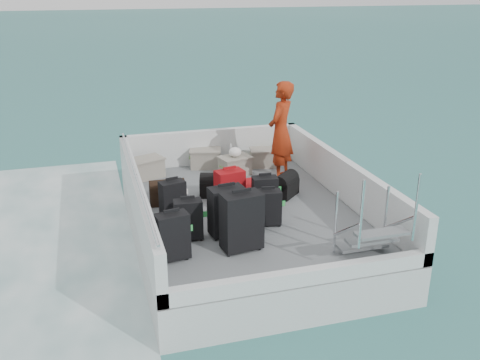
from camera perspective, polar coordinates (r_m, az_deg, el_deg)
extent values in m
plane|color=#1A5B5B|center=(9.04, 0.59, -6.64)|extent=(160.00, 160.00, 0.00)
cube|color=silver|center=(8.91, 0.59, -4.92)|extent=(3.60, 5.00, 0.60)
cube|color=slate|center=(8.78, 0.60, -3.09)|extent=(3.30, 4.70, 0.02)
cube|color=silver|center=(8.34, -10.85, -2.10)|extent=(0.14, 5.00, 0.70)
cube|color=silver|center=(9.26, 10.91, 0.20)|extent=(0.14, 5.00, 0.70)
cube|color=silver|center=(10.86, -3.11, 3.59)|extent=(3.60, 0.14, 0.70)
cube|color=silver|center=(6.69, 6.72, -10.22)|extent=(3.60, 0.14, 0.20)
cylinder|color=silver|center=(8.20, -11.03, 0.48)|extent=(0.04, 4.80, 0.04)
cube|color=black|center=(7.14, -7.18, -6.06)|extent=(0.46, 0.31, 0.66)
cube|color=black|center=(7.67, -5.53, -4.28)|extent=(0.42, 0.26, 0.60)
cube|color=black|center=(8.50, -7.18, -1.95)|extent=(0.43, 0.32, 0.56)
cube|color=black|center=(7.31, 0.18, -4.51)|extent=(0.58, 0.39, 0.83)
cube|color=black|center=(7.74, -1.42, -3.39)|extent=(0.54, 0.36, 0.74)
cube|color=maroon|center=(8.72, -1.10, -0.96)|extent=(0.50, 0.36, 0.63)
cube|color=black|center=(8.10, 2.97, -3.00)|extent=(0.43, 0.30, 0.56)
cube|color=black|center=(8.62, 2.66, -1.47)|extent=(0.42, 0.27, 0.56)
cube|color=maroon|center=(9.20, 1.44, -0.99)|extent=(0.74, 0.54, 0.27)
cube|color=gray|center=(10.24, -9.92, 1.21)|extent=(0.69, 0.58, 0.35)
cube|color=gray|center=(10.67, -3.71, 2.26)|extent=(0.65, 0.53, 0.35)
cube|color=gray|center=(10.24, -0.53, 1.48)|extent=(0.62, 0.50, 0.33)
cube|color=gray|center=(10.73, 2.63, 2.33)|extent=(0.60, 0.48, 0.32)
ellipsoid|color=yellow|center=(10.97, 2.96, 2.44)|extent=(0.28, 0.26, 0.22)
ellipsoid|color=white|center=(10.16, -0.53, 2.84)|extent=(0.24, 0.24, 0.18)
imported|color=red|center=(9.81, 4.36, 5.17)|extent=(0.78, 0.80, 1.84)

